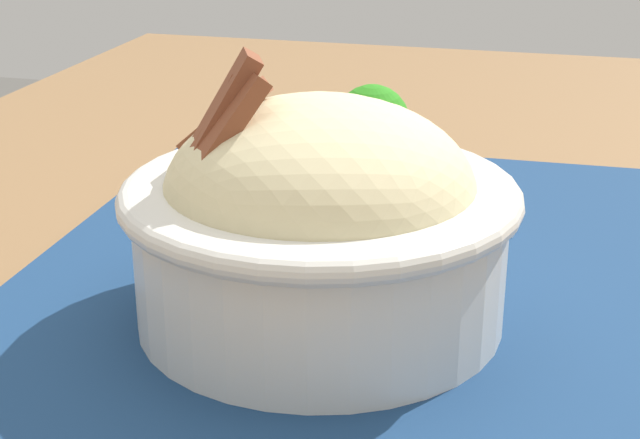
% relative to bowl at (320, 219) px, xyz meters
% --- Properties ---
extents(table, '(1.16, 0.79, 0.70)m').
position_rel_bowl_xyz_m(table, '(0.09, -0.01, -0.12)').
color(table, olive).
rests_on(table, ground_plane).
extents(placemat, '(0.44, 0.35, 0.00)m').
position_rel_bowl_xyz_m(placemat, '(0.05, -0.00, -0.05)').
color(placemat, navy).
rests_on(placemat, table).
extents(bowl, '(0.18, 0.18, 0.13)m').
position_rel_bowl_xyz_m(bowl, '(0.00, 0.00, 0.00)').
color(bowl, silver).
rests_on(bowl, placemat).
extents(fork, '(0.03, 0.13, 0.00)m').
position_rel_bowl_xyz_m(fork, '(0.14, -0.01, -0.05)').
color(fork, silver).
rests_on(fork, placemat).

